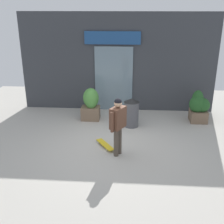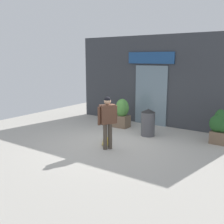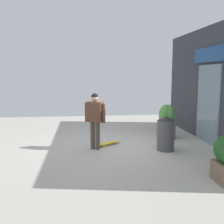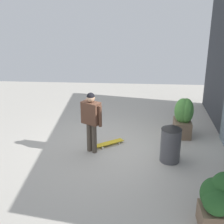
{
  "view_description": "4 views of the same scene",
  "coord_description": "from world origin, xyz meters",
  "px_view_note": "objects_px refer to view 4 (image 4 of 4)",
  "views": [
    {
      "loc": [
        0.54,
        -7.36,
        3.85
      ],
      "look_at": [
        0.01,
        -0.04,
        1.05
      ],
      "focal_mm": 44.98,
      "sensor_mm": 36.0,
      "label": 1
    },
    {
      "loc": [
        4.78,
        -6.93,
        2.75
      ],
      "look_at": [
        0.01,
        -0.04,
        1.05
      ],
      "focal_mm": 42.88,
      "sensor_mm": 36.0,
      "label": 2
    },
    {
      "loc": [
        7.68,
        -0.94,
        2.15
      ],
      "look_at": [
        0.01,
        -0.04,
        1.05
      ],
      "focal_mm": 42.46,
      "sensor_mm": 36.0,
      "label": 3
    },
    {
      "loc": [
        7.82,
        0.46,
        4.18
      ],
      "look_at": [
        0.01,
        -0.04,
        1.05
      ],
      "focal_mm": 52.82,
      "sensor_mm": 36.0,
      "label": 4
    }
  ],
  "objects_px": {
    "skateboard": "(109,143)",
    "planter_box_left": "(184,116)",
    "trash_bin": "(171,143)",
    "skateboarder": "(91,116)",
    "planter_box_right": "(217,200)"
  },
  "relations": [
    {
      "from": "skateboard",
      "to": "trash_bin",
      "type": "xyz_separation_m",
      "value": [
        0.74,
        1.56,
        0.43
      ]
    },
    {
      "from": "skateboarder",
      "to": "planter_box_left",
      "type": "height_order",
      "value": "skateboarder"
    },
    {
      "from": "planter_box_right",
      "to": "trash_bin",
      "type": "bearing_deg",
      "value": -165.99
    },
    {
      "from": "skateboarder",
      "to": "trash_bin",
      "type": "xyz_separation_m",
      "value": [
        0.35,
        1.99,
        -0.5
      ]
    },
    {
      "from": "planter_box_left",
      "to": "trash_bin",
      "type": "xyz_separation_m",
      "value": [
        1.44,
        -0.5,
        -0.12
      ]
    },
    {
      "from": "skateboard",
      "to": "planter_box_left",
      "type": "xyz_separation_m",
      "value": [
        -0.7,
        2.06,
        0.56
      ]
    },
    {
      "from": "skateboard",
      "to": "planter_box_left",
      "type": "relative_size",
      "value": 0.68
    },
    {
      "from": "trash_bin",
      "to": "skateboard",
      "type": "bearing_deg",
      "value": -115.31
    },
    {
      "from": "skateboarder",
      "to": "skateboard",
      "type": "relative_size",
      "value": 2.06
    },
    {
      "from": "planter_box_left",
      "to": "trash_bin",
      "type": "bearing_deg",
      "value": -19.2
    },
    {
      "from": "skateboard",
      "to": "planter_box_left",
      "type": "height_order",
      "value": "planter_box_left"
    },
    {
      "from": "planter_box_left",
      "to": "planter_box_right",
      "type": "relative_size",
      "value": 1.03
    },
    {
      "from": "skateboarder",
      "to": "planter_box_left",
      "type": "bearing_deg",
      "value": -37.06
    },
    {
      "from": "skateboarder",
      "to": "trash_bin",
      "type": "bearing_deg",
      "value": -70.66
    },
    {
      "from": "skateboard",
      "to": "skateboarder",
      "type": "bearing_deg",
      "value": -171.79
    }
  ]
}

